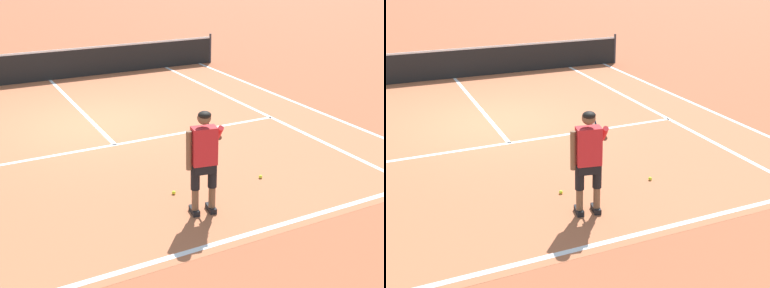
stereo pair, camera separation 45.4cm
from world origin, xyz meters
TOP-DOWN VIEW (x-y plane):
  - ground_plane at (0.00, 0.00)m, footprint 80.00×80.00m
  - court_inner_surface at (0.00, -0.57)m, footprint 10.98×11.14m
  - line_baseline at (0.00, -5.95)m, footprint 10.98×0.10m
  - line_service at (0.00, -1.60)m, footprint 8.23×0.10m
  - line_centre_service at (0.00, 1.60)m, footprint 0.10×6.40m
  - line_singles_right at (4.12, -0.57)m, footprint 0.10×10.74m
  - line_doubles_right at (5.49, -0.57)m, footprint 0.10×10.74m
  - tennis_net at (0.00, 4.80)m, footprint 11.96×0.08m
  - tennis_player at (0.30, -5.05)m, footprint 0.79×1.07m
  - tennis_ball_near_feet at (0.14, -4.27)m, footprint 0.07×0.07m
  - tennis_ball_by_baseline at (1.84, -4.43)m, footprint 0.07×0.07m

SIDE VIEW (x-z plane):
  - ground_plane at x=0.00m, z-range 0.00..0.00m
  - court_inner_surface at x=0.00m, z-range 0.00..0.00m
  - line_baseline at x=0.00m, z-range 0.00..0.01m
  - line_service at x=0.00m, z-range 0.00..0.01m
  - line_centre_service at x=0.00m, z-range 0.00..0.01m
  - line_singles_right at x=4.12m, z-range 0.00..0.01m
  - line_doubles_right at x=5.49m, z-range 0.00..0.01m
  - tennis_ball_near_feet at x=0.14m, z-range 0.00..0.07m
  - tennis_ball_by_baseline at x=1.84m, z-range 0.00..0.07m
  - tennis_net at x=0.00m, z-range -0.04..1.03m
  - tennis_player at x=0.30m, z-range 0.13..1.85m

